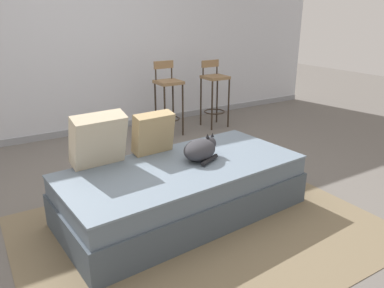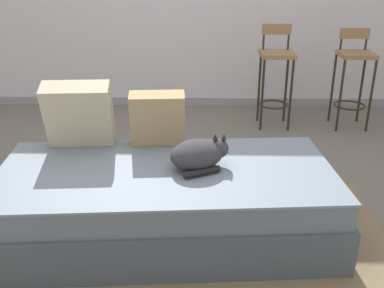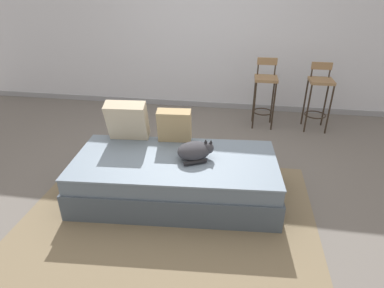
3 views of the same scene
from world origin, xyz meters
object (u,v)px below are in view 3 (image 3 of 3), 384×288
(throw_pillow_corner, at_px, (127,121))
(bar_stool_by_doorway, at_px, (319,91))
(throw_pillow_middle, at_px, (174,125))
(cat, at_px, (195,151))
(bar_stool_near_window, at_px, (265,88))
(couch, at_px, (176,177))

(throw_pillow_corner, xyz_separation_m, bar_stool_by_doorway, (2.24, 1.63, -0.09))
(throw_pillow_middle, relative_size, cat, 0.92)
(throw_pillow_middle, distance_m, cat, 0.44)
(throw_pillow_middle, distance_m, bar_stool_near_window, 1.88)
(throw_pillow_corner, bearing_deg, cat, -21.38)
(bar_stool_by_doorway, bearing_deg, cat, -127.38)
(throw_pillow_middle, bearing_deg, couch, -78.07)
(throw_pillow_corner, relative_size, bar_stool_by_doorway, 0.46)
(cat, relative_size, bar_stool_by_doorway, 0.41)
(couch, relative_size, bar_stool_by_doorway, 2.16)
(couch, xyz_separation_m, throw_pillow_corner, (-0.57, 0.33, 0.44))
(bar_stool_by_doorway, bearing_deg, couch, -130.38)
(bar_stool_by_doorway, bearing_deg, throw_pillow_middle, -137.58)
(couch, relative_size, throw_pillow_middle, 5.62)
(throw_pillow_middle, height_order, bar_stool_near_window, bar_stool_near_window)
(throw_pillow_middle, height_order, cat, throw_pillow_middle)
(bar_stool_near_window, bearing_deg, cat, -110.60)
(throw_pillow_middle, bearing_deg, bar_stool_by_doorway, 42.42)
(cat, height_order, bar_stool_near_window, bar_stool_near_window)
(throw_pillow_corner, height_order, throw_pillow_middle, throw_pillow_corner)
(cat, bearing_deg, bar_stool_near_window, 69.40)
(cat, xyz_separation_m, bar_stool_by_doorway, (1.48, 1.93, 0.04))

